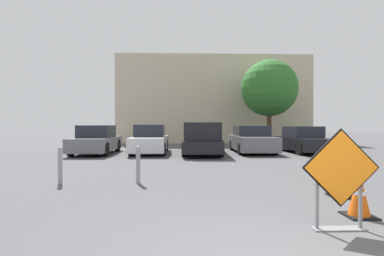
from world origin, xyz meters
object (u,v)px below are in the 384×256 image
Objects in this scene: road_closed_sign at (340,176)px; traffic_cone_second at (341,183)px; traffic_cone_third at (331,172)px; parked_car_third at (251,140)px; pickup_truck at (202,140)px; bollard_nearest at (138,164)px; traffic_cone_fourth at (321,162)px; parked_car_second at (150,140)px; bollard_second at (60,164)px; traffic_cone_nearest at (359,194)px; parked_car_nearest at (96,141)px; parked_car_fourth at (303,140)px.

traffic_cone_second is at bearing 61.25° from road_closed_sign.
traffic_cone_third is 8.78m from parked_car_third.
traffic_cone_third is at bearing 112.11° from pickup_truck.
bollard_nearest is at bearing 133.90° from road_closed_sign.
traffic_cone_third is 4.90m from bollard_nearest.
parked_car_third reaches higher than bollard_nearest.
road_closed_sign is 1.89× the size of traffic_cone_fourth.
bollard_second is (-1.41, -8.18, -0.19)m from parked_car_second.
traffic_cone_nearest is 1.40m from traffic_cone_second.
bollard_second is at bearing -180.00° from bollard_nearest.
traffic_cone_second is 0.65× the size of bollard_second.
parked_car_second is 0.96× the size of parked_car_third.
parked_car_second reaches higher than bollard_second.
parked_car_third is at bearing 87.48° from traffic_cone_second.
parked_car_third is (2.76, 0.92, -0.06)m from pickup_truck.
parked_car_nearest is 0.90× the size of parked_car_third.
traffic_cone_second is 0.64× the size of bollard_nearest.
parked_car_fourth is (3.61, 11.09, 0.28)m from traffic_cone_nearest.
pickup_truck is at bearing 177.16° from parked_car_nearest.
traffic_cone_fourth is at bearing 93.66° from parked_car_third.
traffic_cone_nearest is 0.82× the size of bollard_second.
traffic_cone_fourth is (1.26, 4.04, -0.00)m from traffic_cone_nearest.
parked_car_fourth is (2.35, 7.04, 0.28)m from traffic_cone_fourth.
parked_car_second is at bearing 122.81° from traffic_cone_third.
parked_car_fourth is 11.21m from bollard_nearest.
traffic_cone_second is 12.24m from parked_car_nearest.
bollard_second reaches higher than traffic_cone_nearest.
parked_car_third is (0.44, 10.05, 0.37)m from traffic_cone_second.
parked_car_third is 2.76m from parked_car_fourth.
traffic_cone_fourth is 0.18× the size of parked_car_fourth.
bollard_second is at bearing 99.96° from parked_car_nearest.
bollard_nearest is at bearing 44.02° from parked_car_fourth.
road_closed_sign is 0.33× the size of parked_car_second.
traffic_cone_nearest is 6.69m from bollard_second.
traffic_cone_nearest is 11.42m from parked_car_third.
traffic_cone_third is at bearing -106.43° from traffic_cone_fourth.
bollard_nearest is at bearing 176.65° from traffic_cone_third.
parked_car_second reaches higher than traffic_cone_third.
bollard_nearest reaches higher than traffic_cone_nearest.
bollard_nearest is (3.31, -7.88, -0.17)m from parked_car_nearest.
road_closed_sign is 0.36× the size of parked_car_nearest.
traffic_cone_nearest is at bearing -107.81° from traffic_cone_third.
traffic_cone_nearest is at bearing -107.32° from traffic_cone_fourth.
traffic_cone_second is at bearing 88.07° from parked_car_third.
traffic_cone_fourth reaches higher than traffic_cone_third.
road_closed_sign is 12.47m from parked_car_fourth.
parked_car_nearest is 4.30× the size of bollard_second.
parked_car_second is at bearing 93.99° from bollard_nearest.
bollard_nearest is (-4.05, 2.90, 0.13)m from traffic_cone_nearest.
traffic_cone_fourth is at bearing 73.57° from traffic_cone_third.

